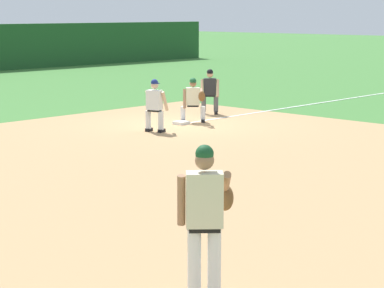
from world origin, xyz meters
TOP-DOWN VIEW (x-y plane):
  - ground_plane at (0.00, 0.00)m, footprint 160.00×160.00m
  - infield_dirt_patch at (-4.89, -4.97)m, footprint 18.00×18.00m
  - foul_line_stripe at (7.61, 0.00)m, footprint 15.23×0.10m
  - first_base_bag at (0.00, 0.00)m, footprint 0.38×0.38m
  - baseball at (-3.16, -3.82)m, footprint 0.07×0.07m
  - pitcher at (-9.74, -9.92)m, footprint 0.85×0.55m
  - first_baseman at (0.51, -0.02)m, footprint 0.74×1.08m
  - baserunner at (-1.52, -0.47)m, footprint 0.56×0.66m
  - umpire at (2.24, 0.90)m, footprint 0.67×0.68m

SIDE VIEW (x-z plane):
  - ground_plane at x=0.00m, z-range 0.00..0.00m
  - infield_dirt_patch at x=-4.89m, z-range 0.00..0.01m
  - foul_line_stripe at x=7.61m, z-range 0.01..0.01m
  - baseball at x=-3.16m, z-range 0.00..0.07m
  - first_base_bag at x=0.00m, z-range 0.00..0.09m
  - first_baseman at x=0.51m, z-range 0.06..1.40m
  - baserunner at x=-1.52m, z-range 0.06..1.52m
  - umpire at x=2.24m, z-range 0.06..1.52m
  - pitcher at x=-9.74m, z-range 0.13..1.99m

